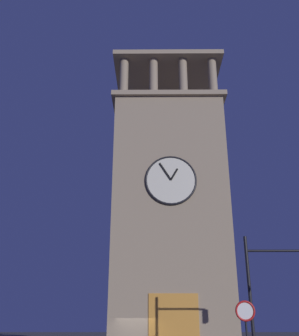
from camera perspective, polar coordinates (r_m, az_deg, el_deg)
name	(u,v)px	position (r m, az deg, el deg)	size (l,w,h in m)	color
clocktower	(169,216)	(31.39, 2.86, -6.84)	(9.06, 7.44, 25.16)	gray
traffic_signal_near	(270,283)	(20.37, 16.89, -15.51)	(3.32, 0.41, 6.17)	black
no_horn_sign	(246,318)	(16.82, 13.62, -20.16)	(0.78, 0.14, 3.01)	black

